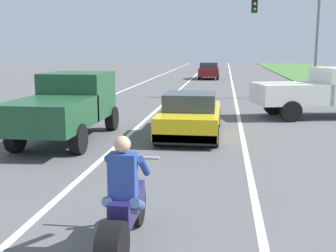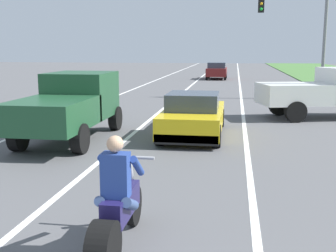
# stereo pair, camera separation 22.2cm
# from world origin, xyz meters

# --- Properties ---
(lane_stripe_left_solid) EXTENTS (0.14, 120.00, 0.01)m
(lane_stripe_left_solid) POSITION_xyz_m (-5.40, 20.00, 0.00)
(lane_stripe_left_solid) COLOR white
(lane_stripe_left_solid) RESTS_ON ground
(lane_stripe_right_solid) EXTENTS (0.14, 120.00, 0.01)m
(lane_stripe_right_solid) POSITION_xyz_m (1.80, 20.00, 0.00)
(lane_stripe_right_solid) COLOR white
(lane_stripe_right_solid) RESTS_ON ground
(lane_stripe_centre_dashed) EXTENTS (0.14, 120.00, 0.01)m
(lane_stripe_centre_dashed) POSITION_xyz_m (-1.80, 20.00, 0.00)
(lane_stripe_centre_dashed) COLOR white
(lane_stripe_centre_dashed) RESTS_ON ground
(motorcycle_with_rider) EXTENTS (0.70, 2.21, 1.62)m
(motorcycle_with_rider) POSITION_xyz_m (-0.09, 3.94, 0.59)
(motorcycle_with_rider) COLOR black
(motorcycle_with_rider) RESTS_ON ground
(sports_car_yellow) EXTENTS (1.84, 4.30, 1.37)m
(sports_car_yellow) POSITION_xyz_m (0.16, 11.94, 0.63)
(sports_car_yellow) COLOR yellow
(sports_car_yellow) RESTS_ON ground
(pickup_truck_left_lane_dark_green) EXTENTS (2.02, 4.80, 1.98)m
(pickup_truck_left_lane_dark_green) POSITION_xyz_m (-3.42, 10.75, 1.11)
(pickup_truck_left_lane_dark_green) COLOR #1E4C2D
(pickup_truck_left_lane_dark_green) RESTS_ON ground
(pickup_truck_right_shoulder_white) EXTENTS (5.14, 3.14, 1.98)m
(pickup_truck_right_shoulder_white) POSITION_xyz_m (5.04, 16.21, 1.11)
(pickup_truck_right_shoulder_white) COLOR silver
(pickup_truck_right_shoulder_white) RESTS_ON ground
(traffic_light_mast_near) EXTENTS (3.89, 0.34, 6.00)m
(traffic_light_mast_near) POSITION_xyz_m (4.97, 22.96, 3.95)
(traffic_light_mast_near) COLOR gray
(traffic_light_mast_near) RESTS_ON ground
(distant_car_far_ahead) EXTENTS (1.80, 4.00, 1.50)m
(distant_car_far_ahead) POSITION_xyz_m (-0.23, 37.55, 0.77)
(distant_car_far_ahead) COLOR maroon
(distant_car_far_ahead) RESTS_ON ground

